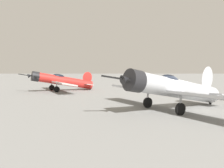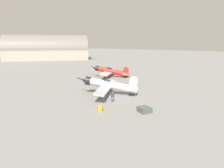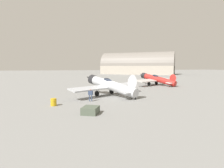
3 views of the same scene
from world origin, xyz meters
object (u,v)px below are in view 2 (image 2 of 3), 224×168
object	(u,v)px
equipment_crate	(144,110)
fuel_drum	(100,108)
airplane_foreground	(109,85)
airplane_mid_apron	(110,71)
ground_crew_mechanic	(113,96)

from	to	relation	value
equipment_crate	fuel_drum	distance (m)	5.69
airplane_foreground	fuel_drum	world-z (taller)	airplane_foreground
equipment_crate	airplane_mid_apron	bearing A→B (deg)	49.51
airplane_foreground	equipment_crate	xyz separation A→B (m)	(-4.29, -9.73, -1.26)
ground_crew_mechanic	fuel_drum	size ratio (longest dim) A/B	1.87
airplane_foreground	ground_crew_mechanic	size ratio (longest dim) A/B	7.61
airplane_foreground	equipment_crate	world-z (taller)	airplane_foreground
airplane_foreground	fuel_drum	distance (m)	9.40
airplane_foreground	equipment_crate	distance (m)	10.71
ground_crew_mechanic	equipment_crate	world-z (taller)	ground_crew_mechanic
airplane_mid_apron	equipment_crate	distance (m)	28.57
airplane_foreground	equipment_crate	size ratio (longest dim) A/B	5.68
equipment_crate	fuel_drum	size ratio (longest dim) A/B	2.50
ground_crew_mechanic	airplane_mid_apron	bearing A→B (deg)	-35.42
airplane_mid_apron	ground_crew_mechanic	distance (m)	23.55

